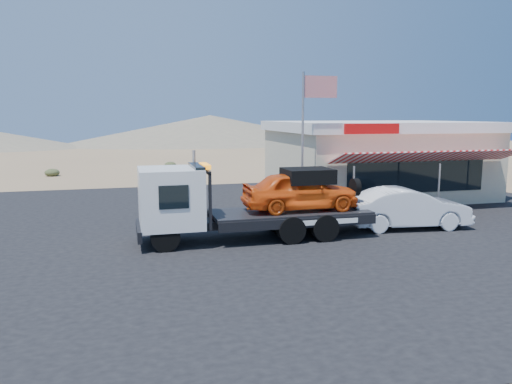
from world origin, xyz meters
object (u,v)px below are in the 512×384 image
(white_sedan, at_px, (407,208))
(jerky_store, at_px, (375,158))
(tow_truck, at_px, (249,199))
(flagpole, at_px, (308,127))

(white_sedan, bearing_deg, jerky_store, -13.77)
(tow_truck, bearing_deg, white_sedan, 0.63)
(white_sedan, xyz_separation_m, flagpole, (-2.82, 3.21, 2.98))
(white_sedan, distance_m, jerky_store, 8.25)
(jerky_store, bearing_deg, white_sedan, -109.67)
(tow_truck, bearing_deg, flagpole, 44.41)
(jerky_store, xyz_separation_m, flagpole, (-5.57, -4.47, 1.77))
(white_sedan, relative_size, jerky_store, 0.45)
(tow_truck, xyz_separation_m, flagpole, (3.35, 3.28, 2.34))
(tow_truck, xyz_separation_m, jerky_store, (8.91, 7.75, 0.56))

